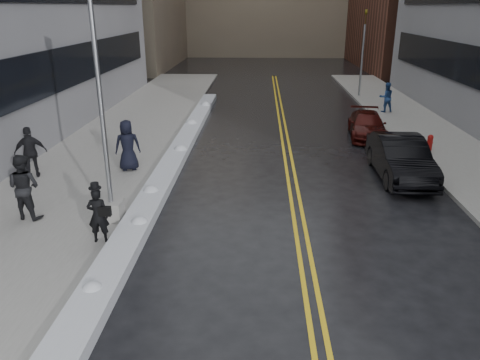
# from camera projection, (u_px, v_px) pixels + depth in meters

# --- Properties ---
(ground) EXTENTS (160.00, 160.00, 0.00)m
(ground) POSITION_uv_depth(u_px,v_px,m) (212.00, 258.00, 12.55)
(ground) COLOR black
(ground) RESTS_ON ground
(sidewalk_west) EXTENTS (5.50, 50.00, 0.15)m
(sidewalk_west) POSITION_uv_depth(u_px,v_px,m) (112.00, 148.00, 22.13)
(sidewalk_west) COLOR gray
(sidewalk_west) RESTS_ON ground
(sidewalk_east) EXTENTS (4.00, 50.00, 0.15)m
(sidewalk_east) POSITION_uv_depth(u_px,v_px,m) (451.00, 152.00, 21.47)
(sidewalk_east) COLOR gray
(sidewalk_east) RESTS_ON ground
(lane_line_left) EXTENTS (0.12, 50.00, 0.01)m
(lane_line_left) POSITION_uv_depth(u_px,v_px,m) (284.00, 151.00, 21.81)
(lane_line_left) COLOR gold
(lane_line_left) RESTS_ON ground
(lane_line_right) EXTENTS (0.12, 50.00, 0.01)m
(lane_line_right) POSITION_uv_depth(u_px,v_px,m) (290.00, 151.00, 21.80)
(lane_line_right) COLOR gold
(lane_line_right) RESTS_ON ground
(snow_ridge) EXTENTS (0.90, 30.00, 0.34)m
(snow_ridge) POSITION_uv_depth(u_px,v_px,m) (174.00, 160.00, 20.08)
(snow_ridge) COLOR silver
(snow_ridge) RESTS_ON ground
(lamppost) EXTENTS (0.65, 0.65, 7.62)m
(lamppost) POSITION_uv_depth(u_px,v_px,m) (105.00, 145.00, 13.68)
(lamppost) COLOR gray
(lamppost) RESTS_ON sidewalk_west
(fire_hydrant) EXTENTS (0.26, 0.26, 0.73)m
(fire_hydrant) POSITION_uv_depth(u_px,v_px,m) (430.00, 142.00, 21.35)
(fire_hydrant) COLOR maroon
(fire_hydrant) RESTS_ON sidewalk_east
(traffic_signal) EXTENTS (0.16, 0.20, 6.00)m
(traffic_signal) POSITION_uv_depth(u_px,v_px,m) (363.00, 50.00, 33.48)
(traffic_signal) COLOR gray
(traffic_signal) RESTS_ON sidewalk_east
(pedestrian_fedora) EXTENTS (0.62, 0.44, 1.60)m
(pedestrian_fedora) POSITION_uv_depth(u_px,v_px,m) (98.00, 215.00, 12.88)
(pedestrian_fedora) COLOR black
(pedestrian_fedora) RESTS_ON sidewalk_west
(pedestrian_b) EXTENTS (1.14, 0.97, 2.05)m
(pedestrian_b) POSITION_uv_depth(u_px,v_px,m) (24.00, 187.00, 14.28)
(pedestrian_b) COLOR black
(pedestrian_b) RESTS_ON sidewalk_west
(pedestrian_c) EXTENTS (1.15, 0.92, 2.04)m
(pedestrian_c) POSITION_uv_depth(u_px,v_px,m) (128.00, 145.00, 18.56)
(pedestrian_c) COLOR black
(pedestrian_c) RESTS_ON sidewalk_west
(pedestrian_d) EXTENTS (1.26, 0.89, 1.98)m
(pedestrian_d) POSITION_uv_depth(u_px,v_px,m) (31.00, 152.00, 17.77)
(pedestrian_d) COLOR black
(pedestrian_d) RESTS_ON sidewalk_west
(pedestrian_east) EXTENTS (0.97, 0.80, 1.81)m
(pedestrian_east) POSITION_uv_depth(u_px,v_px,m) (386.00, 97.00, 28.95)
(pedestrian_east) COLOR navy
(pedestrian_east) RESTS_ON sidewalk_east
(car_black) EXTENTS (1.75, 4.95, 1.63)m
(car_black) POSITION_uv_depth(u_px,v_px,m) (400.00, 158.00, 18.18)
(car_black) COLOR black
(car_black) RESTS_ON ground
(car_maroon) EXTENTS (2.20, 4.47, 1.25)m
(car_maroon) POSITION_uv_depth(u_px,v_px,m) (367.00, 125.00, 23.97)
(car_maroon) COLOR #370B08
(car_maroon) RESTS_ON ground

